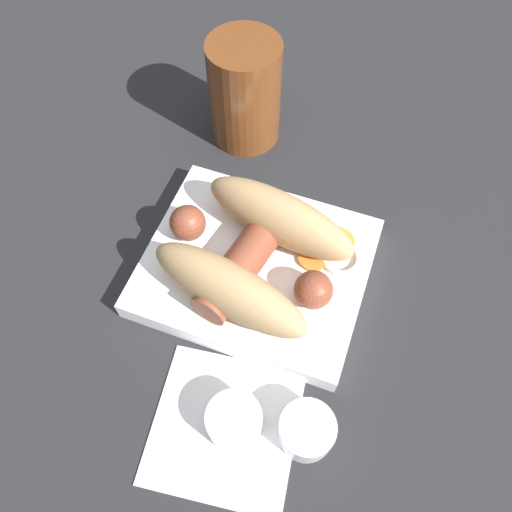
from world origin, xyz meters
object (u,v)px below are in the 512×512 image
(food_tray, at_px, (256,267))
(drink_glass, at_px, (245,93))
(sausage, at_px, (248,255))
(bread_roll, at_px, (255,252))
(condiment_cup_far, at_px, (306,431))
(condiment_cup_near, at_px, (234,422))

(food_tray, bearing_deg, drink_glass, -66.25)
(food_tray, distance_m, sausage, 0.03)
(sausage, distance_m, drink_glass, 0.19)
(bread_roll, xyz_separation_m, condiment_cup_far, (-0.09, 0.12, -0.04))
(condiment_cup_near, xyz_separation_m, condiment_cup_far, (-0.06, -0.01, 0.00))
(food_tray, height_order, condiment_cup_far, condiment_cup_far)
(sausage, xyz_separation_m, drink_glass, (0.07, -0.18, 0.02))
(food_tray, distance_m, drink_glass, 0.20)
(food_tray, bearing_deg, sausage, 45.35)
(bread_roll, bearing_deg, condiment_cup_far, 126.01)
(sausage, xyz_separation_m, condiment_cup_near, (-0.04, 0.14, -0.03))
(food_tray, height_order, condiment_cup_near, condiment_cup_near)
(food_tray, distance_m, condiment_cup_far, 0.16)
(bread_roll, bearing_deg, drink_glass, -66.61)
(food_tray, distance_m, condiment_cup_near, 0.15)
(condiment_cup_near, relative_size, condiment_cup_far, 1.00)
(drink_glass, bearing_deg, condiment_cup_far, 118.92)
(bread_roll, bearing_deg, sausage, -4.36)
(bread_roll, height_order, condiment_cup_far, bread_roll)
(food_tray, height_order, bread_roll, bread_roll)
(condiment_cup_far, height_order, drink_glass, drink_glass)
(condiment_cup_far, xyz_separation_m, drink_glass, (0.17, -0.30, 0.05))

